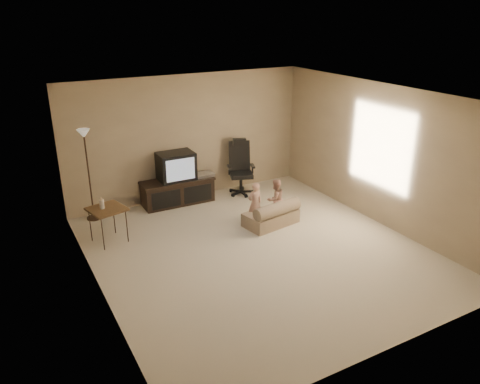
% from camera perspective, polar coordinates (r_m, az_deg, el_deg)
% --- Properties ---
extents(floor, '(5.50, 5.50, 0.00)m').
position_cam_1_polar(floor, '(7.66, 2.17, -7.16)').
color(floor, beige).
rests_on(floor, ground).
extents(room_shell, '(5.50, 5.50, 5.50)m').
position_cam_1_polar(room_shell, '(7.06, 2.34, 3.71)').
color(room_shell, white).
rests_on(room_shell, floor).
extents(tv_stand, '(1.48, 0.57, 1.05)m').
position_cam_1_polar(tv_stand, '(9.38, -7.64, 1.16)').
color(tv_stand, black).
rests_on(tv_stand, floor).
extents(office_chair, '(0.68, 0.70, 1.15)m').
position_cam_1_polar(office_chair, '(9.82, 0.05, 2.17)').
color(office_chair, black).
rests_on(office_chair, floor).
extents(side_table, '(0.66, 0.66, 0.82)m').
position_cam_1_polar(side_table, '(8.01, -15.99, -2.05)').
color(side_table, brown).
rests_on(side_table, floor).
extents(floor_lamp, '(0.27, 0.27, 1.71)m').
position_cam_1_polar(floor_lamp, '(8.76, -18.24, 4.34)').
color(floor_lamp, black).
rests_on(floor_lamp, floor).
extents(child_sofa, '(1.04, 0.69, 0.47)m').
position_cam_1_polar(child_sofa, '(8.45, 3.98, -2.86)').
color(child_sofa, '#9D856A').
rests_on(child_sofa, floor).
extents(toddler_left, '(0.29, 0.22, 0.79)m').
position_cam_1_polar(toddler_left, '(8.43, 1.83, -1.38)').
color(toddler_left, tan).
rests_on(toddler_left, floor).
extents(toddler_right, '(0.40, 0.25, 0.77)m').
position_cam_1_polar(toddler_right, '(8.65, 4.33, -0.87)').
color(toddler_right, tan).
rests_on(toddler_right, floor).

